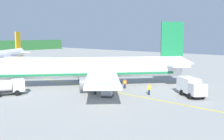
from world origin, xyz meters
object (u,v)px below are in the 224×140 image
object	(u,v)px
crew_loader_left	(149,88)
crew_loader_right	(95,88)
service_truck_fuel	(4,87)
cargo_container_near	(107,91)
service_truck_catering	(191,86)
airliner_foreground	(89,68)
crew_marshaller	(125,83)

from	to	relation	value
crew_loader_left	crew_loader_right	size ratio (longest dim) A/B	1.06
service_truck_fuel	cargo_container_near	size ratio (longest dim) A/B	2.80
service_truck_catering	cargo_container_near	world-z (taller)	service_truck_catering
airliner_foreground	crew_loader_left	xyz separation A→B (m)	(1.15, -12.60, -2.35)
service_truck_catering	crew_marshaller	size ratio (longest dim) A/B	3.65
airliner_foreground	crew_loader_left	distance (m)	12.87
crew_marshaller	crew_loader_right	distance (m)	6.95
service_truck_fuel	service_truck_catering	world-z (taller)	service_truck_catering
crew_loader_left	crew_loader_right	bearing A→B (deg)	128.82
service_truck_catering	cargo_container_near	bearing A→B (deg)	133.96
service_truck_fuel	cargo_container_near	world-z (taller)	service_truck_fuel
cargo_container_near	crew_marshaller	world-z (taller)	cargo_container_near
service_truck_catering	crew_loader_right	xyz separation A→B (m)	(-8.92, 11.99, -0.58)
service_truck_catering	crew_marshaller	world-z (taller)	service_truck_catering
airliner_foreground	crew_marshaller	distance (m)	7.31
service_truck_catering	crew_marshaller	distance (m)	11.76
crew_loader_left	service_truck_fuel	bearing A→B (deg)	133.06
airliner_foreground	cargo_container_near	bearing A→B (deg)	-116.20
cargo_container_near	crew_loader_right	distance (m)	2.72
service_truck_fuel	crew_marshaller	size ratio (longest dim) A/B	4.02
crew_marshaller	crew_loader_right	xyz separation A→B (m)	(-6.94, 0.42, 0.02)
airliner_foreground	cargo_container_near	size ratio (longest dim) A/B	14.59
cargo_container_near	crew_loader_left	distance (m)	6.70
airliner_foreground	crew_loader_right	xyz separation A→B (m)	(-4.22, -5.92, -2.41)
cargo_container_near	service_truck_catering	bearing A→B (deg)	-46.04
service_truck_catering	crew_loader_left	bearing A→B (deg)	123.70
crew_loader_left	service_truck_catering	bearing A→B (deg)	-56.30
cargo_container_near	crew_marshaller	bearing A→B (deg)	18.23
airliner_foreground	crew_loader_right	bearing A→B (deg)	-125.45
service_truck_fuel	crew_loader_right	world-z (taller)	service_truck_fuel
cargo_container_near	crew_loader_right	xyz separation A→B (m)	(0.03, 2.71, 0.10)
airliner_foreground	service_truck_fuel	bearing A→B (deg)	164.39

